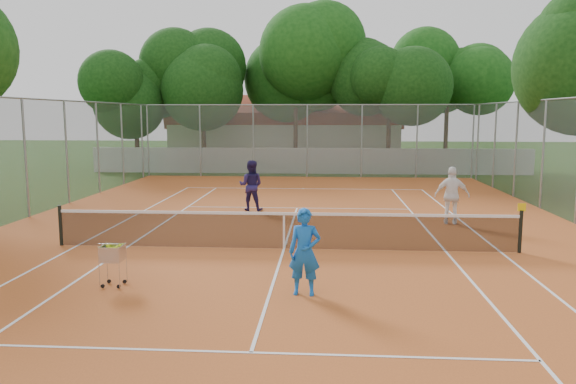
# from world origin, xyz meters

# --- Properties ---
(ground) EXTENTS (120.00, 120.00, 0.00)m
(ground) POSITION_xyz_m (0.00, 0.00, 0.00)
(ground) COLOR #1A3A0F
(ground) RESTS_ON ground
(court_pad) EXTENTS (18.00, 34.00, 0.02)m
(court_pad) POSITION_xyz_m (0.00, 0.00, 0.01)
(court_pad) COLOR #BB5A24
(court_pad) RESTS_ON ground
(court_lines) EXTENTS (10.98, 23.78, 0.01)m
(court_lines) POSITION_xyz_m (0.00, 0.00, 0.02)
(court_lines) COLOR white
(court_lines) RESTS_ON court_pad
(tennis_net) EXTENTS (11.88, 0.10, 0.98)m
(tennis_net) POSITION_xyz_m (0.00, 0.00, 0.51)
(tennis_net) COLOR black
(tennis_net) RESTS_ON court_pad
(perimeter_fence) EXTENTS (18.00, 34.00, 4.00)m
(perimeter_fence) POSITION_xyz_m (0.00, 0.00, 2.00)
(perimeter_fence) COLOR slate
(perimeter_fence) RESTS_ON ground
(boundary_wall) EXTENTS (26.00, 0.30, 1.50)m
(boundary_wall) POSITION_xyz_m (0.00, 19.00, 0.75)
(boundary_wall) COLOR silver
(boundary_wall) RESTS_ON ground
(clubhouse) EXTENTS (16.40, 9.00, 4.40)m
(clubhouse) POSITION_xyz_m (-2.00, 29.00, 2.20)
(clubhouse) COLOR beige
(clubhouse) RESTS_ON ground
(tropical_trees) EXTENTS (29.00, 19.00, 10.00)m
(tropical_trees) POSITION_xyz_m (0.00, 22.00, 5.00)
(tropical_trees) COLOR black
(tropical_trees) RESTS_ON ground
(player_near) EXTENTS (0.64, 0.45, 1.68)m
(player_near) POSITION_xyz_m (0.67, -3.66, 0.86)
(player_near) COLOR blue
(player_near) RESTS_ON court_pad
(player_far_left) EXTENTS (0.94, 0.77, 1.82)m
(player_far_left) POSITION_xyz_m (-1.64, 5.80, 0.93)
(player_far_left) COLOR #231B52
(player_far_left) RESTS_ON court_pad
(player_far_right) EXTENTS (1.14, 0.65, 1.83)m
(player_far_right) POSITION_xyz_m (5.04, 3.71, 0.93)
(player_far_right) COLOR white
(player_far_right) RESTS_ON court_pad
(ball_hopper) EXTENTS (0.58, 0.58, 0.92)m
(ball_hopper) POSITION_xyz_m (-3.20, -3.40, 0.48)
(ball_hopper) COLOR silver
(ball_hopper) RESTS_ON court_pad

